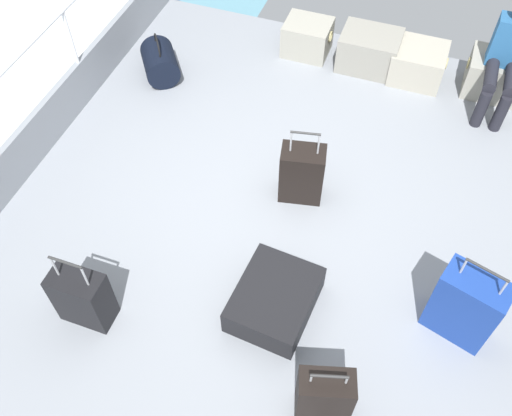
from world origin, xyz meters
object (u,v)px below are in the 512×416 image
object	(u,v)px
suitcase_3	(83,297)
suitcase_4	(465,306)
cargo_crate_0	(307,38)
duffel_bag	(160,62)
cargo_crate_3	(496,75)
cargo_crate_2	(418,63)
suitcase_1	(302,174)
suitcase_2	(275,300)
suitcase_0	(324,396)
cargo_crate_1	(369,50)
passenger_seated	(508,55)

from	to	relation	value
suitcase_3	suitcase_4	bearing A→B (deg)	17.54
cargo_crate_0	duffel_bag	distance (m)	1.60
cargo_crate_3	duffel_bag	xyz separation A→B (m)	(-3.29, -0.92, -0.02)
cargo_crate_3	suitcase_4	world-z (taller)	suitcase_4
cargo_crate_2	suitcase_1	size ratio (longest dim) A/B	0.74
cargo_crate_0	suitcase_2	size ratio (longest dim) A/B	0.72
cargo_crate_0	suitcase_1	distance (m)	2.03
cargo_crate_2	cargo_crate_3	distance (m)	0.77
suitcase_0	suitcase_1	world-z (taller)	suitcase_1
suitcase_1	duffel_bag	world-z (taller)	suitcase_1
cargo_crate_0	cargo_crate_3	bearing A→B (deg)	0.47
cargo_crate_2	suitcase_1	world-z (taller)	suitcase_1
suitcase_4	duffel_bag	size ratio (longest dim) A/B	1.40
cargo_crate_1	suitcase_0	xyz separation A→B (m)	(0.53, -3.70, 0.06)
passenger_seated	suitcase_3	xyz separation A→B (m)	(-2.59, -3.45, -0.32)
suitcase_2	suitcase_4	bearing A→B (deg)	12.91
cargo_crate_3	suitcase_0	distance (m)	3.81
passenger_seated	duffel_bag	xyz separation A→B (m)	(-3.29, -0.74, -0.40)
cargo_crate_0	duffel_bag	bearing A→B (deg)	-145.59
suitcase_3	cargo_crate_1	bearing A→B (deg)	70.12
cargo_crate_3	suitcase_3	bearing A→B (deg)	-125.53
suitcase_3	suitcase_4	size ratio (longest dim) A/B	0.91
suitcase_2	suitcase_3	xyz separation A→B (m)	(-1.29, -0.52, 0.14)
cargo_crate_1	suitcase_0	distance (m)	3.74
cargo_crate_3	suitcase_3	world-z (taller)	suitcase_3
suitcase_0	cargo_crate_3	bearing A→B (deg)	78.48
suitcase_1	duffel_bag	bearing A→B (deg)	150.19
suitcase_2	cargo_crate_3	bearing A→B (deg)	67.27
suitcase_0	suitcase_1	bearing A→B (deg)	111.26
cargo_crate_1	suitcase_0	world-z (taller)	suitcase_0
passenger_seated	suitcase_1	distance (m)	2.32
suitcase_4	cargo_crate_3	bearing A→B (deg)	90.04
suitcase_3	cargo_crate_0	bearing A→B (deg)	80.24
suitcase_4	duffel_bag	bearing A→B (deg)	150.10
cargo_crate_0	passenger_seated	bearing A→B (deg)	-4.84
passenger_seated	suitcase_2	size ratio (longest dim) A/B	1.51
cargo_crate_2	suitcase_4	bearing A→B (deg)	-74.40
cargo_crate_2	duffel_bag	world-z (taller)	duffel_bag
cargo_crate_0	duffel_bag	size ratio (longest dim) A/B	0.90
duffel_bag	suitcase_2	bearing A→B (deg)	-47.83
suitcase_0	duffel_bag	xyz separation A→B (m)	(-2.53, 2.81, -0.08)
cargo_crate_3	suitcase_1	world-z (taller)	suitcase_1
cargo_crate_0	suitcase_3	world-z (taller)	suitcase_3
cargo_crate_1	suitcase_1	world-z (taller)	suitcase_1
cargo_crate_2	suitcase_3	distance (m)	4.02
cargo_crate_2	suitcase_0	world-z (taller)	suitcase_0
cargo_crate_1	passenger_seated	distance (m)	1.35
cargo_crate_3	suitcase_1	bearing A→B (deg)	-126.20
suitcase_2	suitcase_4	world-z (taller)	suitcase_4
passenger_seated	cargo_crate_2	bearing A→B (deg)	169.70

